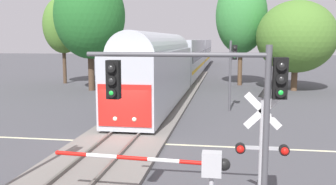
% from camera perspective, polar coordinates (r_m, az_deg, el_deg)
% --- Properties ---
extents(ground_plane, '(220.00, 220.00, 0.00)m').
position_cam_1_polar(ground_plane, '(18.68, -7.13, -7.49)').
color(ground_plane, '#47474C').
extents(road_centre_stripe, '(44.00, 0.20, 0.01)m').
position_cam_1_polar(road_centre_stripe, '(18.68, -7.13, -7.48)').
color(road_centre_stripe, beige).
rests_on(road_centre_stripe, ground).
extents(railway_track, '(4.40, 80.00, 0.32)m').
position_cam_1_polar(railway_track, '(18.65, -7.14, -7.21)').
color(railway_track, slate).
rests_on(railway_track, ground).
extents(commuter_train, '(3.04, 67.03, 5.16)m').
position_cam_1_polar(commuter_train, '(49.70, 3.08, 5.42)').
color(commuter_train, '#B2B7C1').
rests_on(commuter_train, railway_track).
extents(crossing_gate_near, '(5.28, 0.40, 1.80)m').
position_cam_1_polar(crossing_gate_near, '(11.07, 3.89, -10.85)').
color(crossing_gate_near, '#B7B7BC').
rests_on(crossing_gate_near, ground).
extents(crossing_signal_mast, '(1.36, 0.44, 3.75)m').
position_cam_1_polar(crossing_signal_mast, '(10.11, 14.03, -7.61)').
color(crossing_signal_mast, '#B2B2B7').
rests_on(crossing_signal_mast, ground).
extents(traffic_signal_far_side, '(0.53, 0.38, 4.91)m').
position_cam_1_polar(traffic_signal_far_side, '(26.42, 9.72, 4.25)').
color(traffic_signal_far_side, '#4C4C51').
rests_on(traffic_signal_far_side, ground).
extents(traffic_signal_near_right, '(5.00, 0.38, 4.85)m').
position_cam_1_polar(traffic_signal_near_right, '(9.38, 6.50, -0.12)').
color(traffic_signal_near_right, '#4C4C51').
rests_on(traffic_signal_near_right, ground).
extents(elm_centre_background, '(5.47, 5.47, 11.61)m').
position_cam_1_polar(elm_centre_background, '(41.94, 11.04, 11.34)').
color(elm_centre_background, brown).
rests_on(elm_centre_background, ground).
extents(oak_behind_train, '(6.80, 6.80, 11.43)m').
position_cam_1_polar(oak_behind_train, '(37.72, -11.76, 11.31)').
color(oak_behind_train, '#4C3828').
rests_on(oak_behind_train, ground).
extents(oak_far_right, '(7.60, 7.60, 8.71)m').
position_cam_1_polar(oak_far_right, '(38.74, 18.82, 7.98)').
color(oak_far_right, brown).
rests_on(oak_far_right, ground).
extents(pine_left_background, '(4.47, 4.47, 9.73)m').
position_cam_1_polar(pine_left_background, '(44.58, -15.60, 9.76)').
color(pine_left_background, '#4C3828').
rests_on(pine_left_background, ground).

